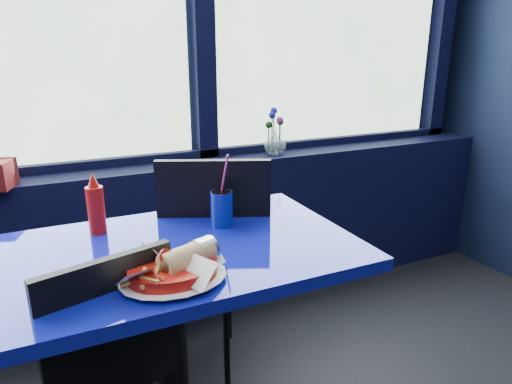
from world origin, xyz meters
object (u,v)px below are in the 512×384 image
food_basket (175,270)px  chair_near_back (194,255)px  near_table (166,302)px  flower_vase (275,140)px  soda_cup (222,208)px  ketchup_bottle (96,206)px

food_basket → chair_near_back: bearing=72.1°
near_table → food_basket: size_ratio=4.57×
flower_vase → food_basket: 1.35m
chair_near_back → flower_vase: (0.62, 0.51, 0.32)m
near_table → chair_near_back: (0.20, 0.32, -0.02)m
chair_near_back → soda_cup: soda_cup is taller
ketchup_bottle → soda_cup: size_ratio=0.82×
flower_vase → ketchup_bottle: size_ratio=1.17×
food_basket → ketchup_bottle: bearing=112.0°
flower_vase → food_basket: (-0.84, -1.05, -0.09)m
chair_near_back → ketchup_bottle: size_ratio=4.57×
chair_near_back → soda_cup: size_ratio=3.73×
near_table → flower_vase: flower_vase is taller
food_basket → ketchup_bottle: size_ratio=1.25×
flower_vase → soda_cup: size_ratio=0.96×
flower_vase → soda_cup: flower_vase is taller
chair_near_back → flower_vase: flower_vase is taller
flower_vase → food_basket: flower_vase is taller
near_table → chair_near_back: chair_near_back is taller
soda_cup → near_table: bearing=-155.1°
chair_near_back → flower_vase: size_ratio=3.89×
flower_vase → ketchup_bottle: bearing=-148.1°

